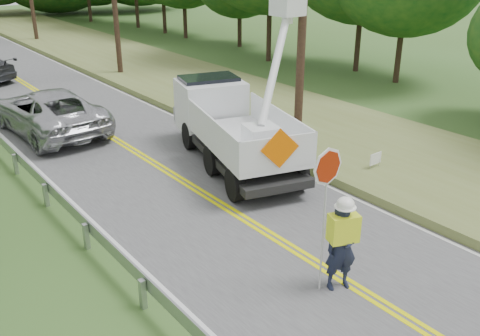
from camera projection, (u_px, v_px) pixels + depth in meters
ground at (422, 329)px, 10.56m from camera, size 140.00×140.00×0.00m
road at (117, 140)px, 20.80m from camera, size 7.20×96.00×0.03m
guardrail at (1, 142)px, 19.00m from camera, size 0.18×48.00×0.77m
tall_grass_verge at (256, 106)px, 24.73m from camera, size 7.00×96.00×0.30m
flagger at (342, 240)px, 11.40m from camera, size 1.25×0.72×3.36m
bucket_truck at (229, 113)px, 18.83m from camera, size 4.60×7.58×7.01m
suv_silver at (48, 111)px, 21.36m from camera, size 3.30×6.60×1.79m
yard_sign at (375, 160)px, 17.42m from camera, size 0.55×0.04×0.80m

